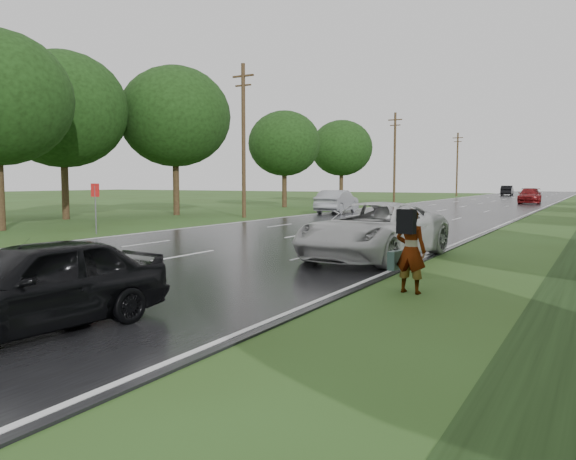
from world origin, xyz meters
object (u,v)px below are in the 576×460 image
(road_sign, at_px, (95,198))
(white_pickup, at_px, (375,230))
(pedestrian, at_px, (410,249))
(silver_sedan, at_px, (337,202))
(dark_sedan, at_px, (35,285))

(road_sign, height_order, white_pickup, road_sign)
(pedestrian, relative_size, silver_sedan, 0.36)
(road_sign, distance_m, white_pickup, 14.11)
(white_pickup, relative_size, silver_sedan, 1.20)
(road_sign, bearing_deg, silver_sedan, 82.42)
(white_pickup, relative_size, dark_sedan, 1.42)
(pedestrian, bearing_deg, white_pickup, -55.54)
(dark_sedan, xyz_separation_m, silver_sedan, (-9.70, 32.46, 0.11))
(dark_sedan, bearing_deg, white_pickup, 87.86)
(dark_sedan, bearing_deg, pedestrian, 62.34)
(white_pickup, xyz_separation_m, silver_sedan, (-11.30, 21.85, -0.01))
(road_sign, bearing_deg, pedestrian, -20.21)
(silver_sedan, bearing_deg, dark_sedan, 101.14)
(road_sign, xyz_separation_m, silver_sedan, (2.70, 20.29, -0.75))
(white_pickup, bearing_deg, dark_sedan, -93.78)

